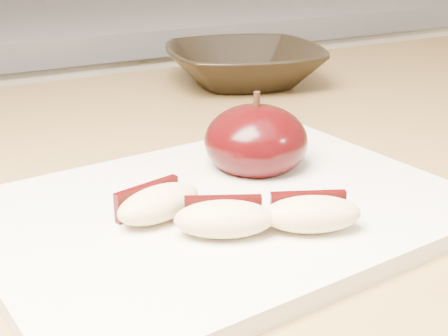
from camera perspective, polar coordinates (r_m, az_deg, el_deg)
back_cabinet at (r=1.33m, az=-19.79°, el=-7.51°), size 2.40×0.62×0.94m
cutting_board at (r=0.43m, az=0.00°, el=-3.92°), size 0.34×0.26×0.01m
apple_half at (r=0.48m, az=2.94°, el=2.48°), size 0.09×0.09×0.07m
apple_wedge_a at (r=0.40m, az=-6.08°, el=-3.20°), size 0.07×0.04×0.02m
apple_wedge_b at (r=0.38m, az=0.00°, el=-4.60°), size 0.07×0.05×0.02m
apple_wedge_c at (r=0.39m, az=8.01°, el=-4.12°), size 0.07×0.05×0.02m
bowl at (r=0.79m, az=1.86°, el=9.39°), size 0.24×0.24×0.05m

